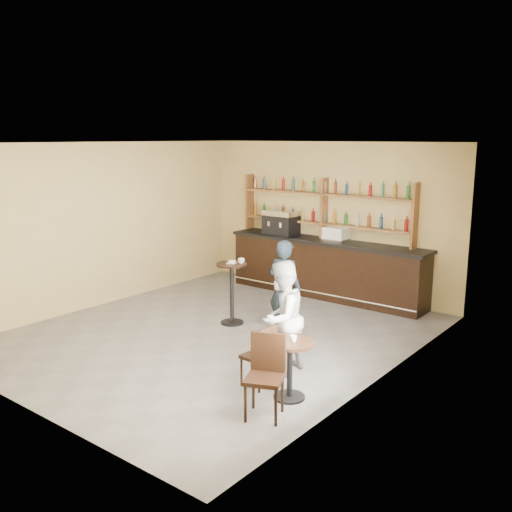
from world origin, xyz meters
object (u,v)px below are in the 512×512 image
Objects in this scene: bar_counter at (326,268)px; chair_south at (264,378)px; pedestal_table at (232,294)px; cafe_table at (290,370)px; espresso_machine at (281,222)px; man_main at (285,288)px; chair_west at (258,355)px; pastry_case at (336,234)px; patron_second at (281,318)px.

chair_south is (2.20, -5.01, -0.10)m from bar_counter.
pedestal_table reaches higher than chair_south.
chair_south reaches higher than cafe_table.
espresso_machine is at bearing 106.74° from pedestal_table.
man_main is 1.91× the size of chair_west.
pedestal_table reaches higher than chair_west.
chair_west is (1.60, -4.36, -0.17)m from bar_counter.
pedestal_table is 1.13m from man_main.
pedestal_table is at bearing -93.22° from pastry_case.
espresso_machine is 0.44× the size of man_main.
espresso_machine is 1.51× the size of pastry_case.
pastry_case reaches higher than cafe_table.
patron_second reaches higher than bar_counter.
bar_counter reaches higher than pedestal_table.
bar_counter is 5.47m from chair_south.
man_main reaches higher than chair_west.
pedestal_table is 1.12× the size of chair_south.
cafe_table is at bearing 88.36° from chair_west.
patron_second is (-0.56, 0.60, 0.42)m from cafe_table.
chair_west is 0.53× the size of patron_second.
man_main is 2.09m from chair_west.
man_main is at bearing 126.94° from cafe_table.
patron_second is at bearing -175.38° from chair_west.
man_main is at bearing -150.99° from chair_west.
cafe_table is 0.55m from chair_west.
espresso_machine is (-1.15, 0.00, 0.86)m from bar_counter.
espresso_machine reaches higher than pedestal_table.
chair_south is (3.35, -5.01, -0.96)m from espresso_machine.
espresso_machine is at bearing -146.60° from patron_second.
espresso_machine is at bearing 126.84° from cafe_table.
espresso_machine is 5.61m from cafe_table.
cafe_table is at bearing -56.54° from pastry_case.
pastry_case is 0.62× the size of cafe_table.
pedestal_table is 1.43× the size of cafe_table.
pastry_case is at bearing 76.90° from pedestal_table.
espresso_machine is 0.84× the size of chair_west.
chair_south is 0.61× the size of patron_second.
cafe_table is (2.15, -4.41, -0.21)m from bar_counter.
chair_south is at bearing -66.31° from bar_counter.
man_main reaches higher than pedestal_table.
pastry_case is 2.77m from pedestal_table.
patron_second is at bearing -32.00° from pedestal_table.
pedestal_table is (-0.60, -2.58, -0.79)m from pastry_case.
pastry_case reaches higher than chair_west.
chair_south is at bearing -43.29° from pedestal_table.
pastry_case is at bearing 0.00° from bar_counter.
bar_counter is 4.00× the size of pedestal_table.
espresso_machine reaches higher than bar_counter.
espresso_machine reaches higher than cafe_table.
man_main is (1.09, 0.08, 0.27)m from pedestal_table.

